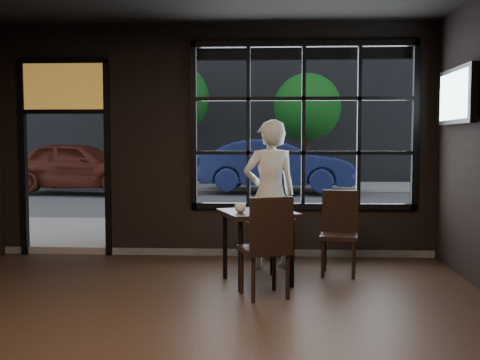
# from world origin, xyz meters

# --- Properties ---
(floor) EXTENTS (6.00, 7.00, 0.02)m
(floor) POSITION_xyz_m (0.00, 0.00, -0.01)
(floor) COLOR black
(floor) RESTS_ON ground
(window_frame) EXTENTS (3.06, 0.12, 2.28)m
(window_frame) POSITION_xyz_m (1.20, 3.50, 1.80)
(window_frame) COLOR black
(window_frame) RESTS_ON ground
(stained_transom) EXTENTS (1.20, 0.06, 0.70)m
(stained_transom) POSITION_xyz_m (-2.10, 3.50, 2.35)
(stained_transom) COLOR orange
(stained_transom) RESTS_ON ground
(street_asphalt) EXTENTS (60.00, 41.00, 0.04)m
(street_asphalt) POSITION_xyz_m (0.00, 24.00, -0.02)
(street_asphalt) COLOR #545456
(street_asphalt) RESTS_ON ground
(building_across) EXTENTS (28.00, 12.00, 15.00)m
(building_across) POSITION_xyz_m (0.00, 23.00, 7.50)
(building_across) COLOR #5B5956
(building_across) RESTS_ON ground
(cafe_table) EXTENTS (0.97, 0.97, 0.82)m
(cafe_table) POSITION_xyz_m (0.60, 2.04, 0.41)
(cafe_table) COLOR black
(cafe_table) RESTS_ON floor
(chair_near) EXTENTS (0.58, 0.58, 1.04)m
(chair_near) POSITION_xyz_m (0.68, 1.49, 0.52)
(chair_near) COLOR black
(chair_near) RESTS_ON floor
(chair_window) EXTENTS (0.50, 0.50, 1.00)m
(chair_window) POSITION_xyz_m (1.57, 2.47, 0.50)
(chair_window) COLOR black
(chair_window) RESTS_ON floor
(man) EXTENTS (0.77, 0.61, 1.86)m
(man) POSITION_xyz_m (0.74, 2.80, 0.93)
(man) COLOR silver
(man) RESTS_ON floor
(hotdog) EXTENTS (0.20, 0.08, 0.06)m
(hotdog) POSITION_xyz_m (0.63, 2.23, 0.84)
(hotdog) COLOR tan
(hotdog) RESTS_ON cafe_table
(cup) EXTENTS (0.14, 0.14, 0.10)m
(cup) POSITION_xyz_m (0.42, 1.90, 0.86)
(cup) COLOR silver
(cup) RESTS_ON cafe_table
(tv) EXTENTS (0.13, 1.12, 0.66)m
(tv) POSITION_xyz_m (2.93, 2.54, 2.12)
(tv) COLOR black
(tv) RESTS_ON wall_right
(navy_car) EXTENTS (4.81, 2.03, 1.54)m
(navy_car) POSITION_xyz_m (1.00, 12.77, 0.87)
(navy_car) COLOR #182250
(navy_car) RESTS_ON street_asphalt
(maroon_car) EXTENTS (4.59, 2.39, 1.49)m
(maroon_car) POSITION_xyz_m (-4.93, 12.34, 0.85)
(maroon_car) COLOR #561F14
(maroon_car) RESTS_ON street_asphalt
(tree_left) EXTENTS (2.50, 2.50, 4.27)m
(tree_left) POSITION_xyz_m (-2.52, 14.81, 3.01)
(tree_left) COLOR #332114
(tree_left) RESTS_ON street_asphalt
(tree_right) EXTENTS (2.26, 2.26, 3.85)m
(tree_right) POSITION_xyz_m (2.04, 14.79, 2.71)
(tree_right) COLOR #332114
(tree_right) RESTS_ON street_asphalt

